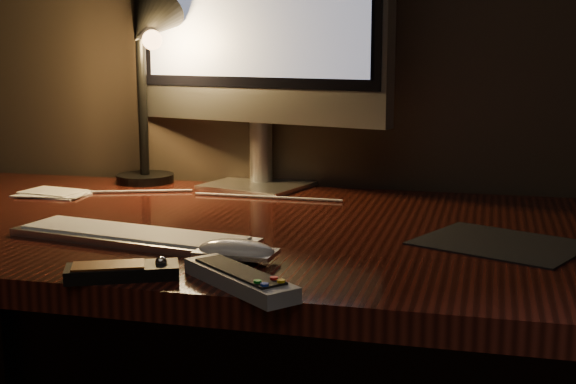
% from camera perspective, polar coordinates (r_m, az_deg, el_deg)
% --- Properties ---
extents(desk, '(1.60, 0.75, 0.75)m').
position_cam_1_polar(desk, '(1.41, -0.46, -6.91)').
color(desk, '#3F140E').
rests_on(desk, ground).
extents(monitor, '(0.57, 0.22, 0.62)m').
position_cam_1_polar(monitor, '(1.63, -2.39, 13.06)').
color(monitor, silver).
rests_on(monitor, desk).
extents(keyboard, '(0.40, 0.17, 0.01)m').
position_cam_1_polar(keyboard, '(1.23, -10.94, -3.06)').
color(keyboard, silver).
rests_on(keyboard, desk).
extents(mousepad, '(0.28, 0.26, 0.00)m').
position_cam_1_polar(mousepad, '(1.23, 14.88, -3.56)').
color(mousepad, black).
rests_on(mousepad, desk).
extents(mouse, '(0.11, 0.06, 0.02)m').
position_cam_1_polar(mouse, '(1.09, -3.70, -4.40)').
color(mouse, white).
rests_on(mouse, desk).
extents(media_remote, '(0.15, 0.10, 0.03)m').
position_cam_1_polar(media_remote, '(1.03, -11.70, -5.52)').
color(media_remote, black).
rests_on(media_remote, desk).
extents(tv_remote, '(0.18, 0.16, 0.02)m').
position_cam_1_polar(tv_remote, '(0.98, -3.47, -6.18)').
color(tv_remote, gray).
rests_on(tv_remote, desk).
extents(papers, '(0.14, 0.10, 0.01)m').
position_cam_1_polar(papers, '(1.64, -16.39, -0.08)').
color(papers, white).
rests_on(papers, desk).
extents(desk_lamp, '(0.19, 0.21, 0.41)m').
position_cam_1_polar(desk_lamp, '(1.67, -10.08, 9.83)').
color(desk_lamp, black).
rests_on(desk_lamp, desk).
extents(cable, '(0.60, 0.09, 0.01)m').
position_cam_1_polar(cable, '(1.56, -7.21, -0.24)').
color(cable, white).
rests_on(cable, desk).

